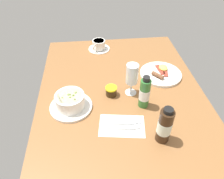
# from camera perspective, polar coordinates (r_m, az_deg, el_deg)

# --- Properties ---
(ground_plane) EXTENTS (1.10, 0.84, 0.03)m
(ground_plane) POSITION_cam_1_polar(r_m,az_deg,el_deg) (1.13, 2.35, -0.69)
(ground_plane) COLOR brown
(porridge_bowl) EXTENTS (0.20, 0.20, 0.09)m
(porridge_bowl) POSITION_cam_1_polar(r_m,az_deg,el_deg) (1.01, -11.00, -3.19)
(porridge_bowl) COLOR white
(porridge_bowl) RESTS_ON ground_plane
(cutlery_setting) EXTENTS (0.15, 0.21, 0.01)m
(cutlery_setting) POSITION_cam_1_polar(r_m,az_deg,el_deg) (0.95, 2.90, -9.52)
(cutlery_setting) COLOR white
(cutlery_setting) RESTS_ON ground_plane
(coffee_cup) EXTENTS (0.14, 0.14, 0.06)m
(coffee_cup) POSITION_cam_1_polar(r_m,az_deg,el_deg) (1.44, -3.51, 11.63)
(coffee_cup) COLOR white
(coffee_cup) RESTS_ON ground_plane
(wine_glass) EXTENTS (0.06, 0.06, 0.17)m
(wine_glass) POSITION_cam_1_polar(r_m,az_deg,el_deg) (1.03, 5.33, 3.81)
(wine_glass) COLOR white
(wine_glass) RESTS_ON ground_plane
(jam_jar) EXTENTS (0.06, 0.06, 0.05)m
(jam_jar) POSITION_cam_1_polar(r_m,az_deg,el_deg) (1.07, -0.21, -0.40)
(jam_jar) COLOR #352512
(jam_jar) RESTS_ON ground_plane
(sauce_bottle_green) EXTENTS (0.05, 0.05, 0.17)m
(sauce_bottle_green) POSITION_cam_1_polar(r_m,az_deg,el_deg) (0.99, 8.63, -0.95)
(sauce_bottle_green) COLOR #337233
(sauce_bottle_green) RESTS_ON ground_plane
(sauce_bottle_brown) EXTENTS (0.06, 0.06, 0.18)m
(sauce_bottle_brown) POSITION_cam_1_polar(r_m,az_deg,el_deg) (0.87, 13.80, -9.36)
(sauce_bottle_brown) COLOR #382314
(sauce_bottle_brown) RESTS_ON ground_plane
(breakfast_plate) EXTENTS (0.23, 0.23, 0.04)m
(breakfast_plate) POSITION_cam_1_polar(r_m,az_deg,el_deg) (1.24, 12.80, 4.19)
(breakfast_plate) COLOR white
(breakfast_plate) RESTS_ON ground_plane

